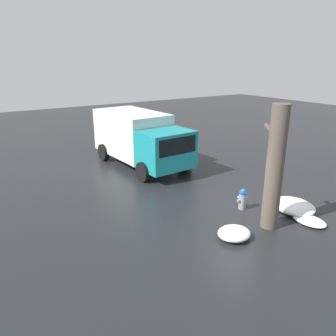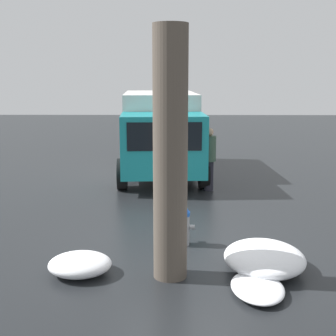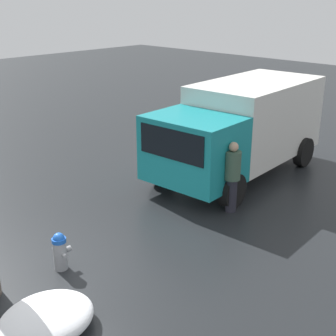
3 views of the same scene
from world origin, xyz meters
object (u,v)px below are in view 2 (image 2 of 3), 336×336
(fire_hydrant, at_px, (183,225))
(delivery_truck, at_px, (161,130))
(pedestrian, at_px, (209,157))
(tree_trunk, at_px, (170,155))

(fire_hydrant, bearing_deg, delivery_truck, 8.08)
(fire_hydrant, xyz_separation_m, pedestrian, (4.41, -0.83, 0.58))
(fire_hydrant, relative_size, delivery_truck, 0.13)
(delivery_truck, distance_m, pedestrian, 2.77)
(fire_hydrant, distance_m, delivery_truck, 6.84)
(tree_trunk, bearing_deg, fire_hydrant, -9.11)
(tree_trunk, distance_m, delivery_truck, 8.20)
(tree_trunk, height_order, pedestrian, tree_trunk)
(delivery_truck, xyz_separation_m, pedestrian, (-2.32, -1.43, -0.48))
(pedestrian, bearing_deg, delivery_truck, 101.58)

